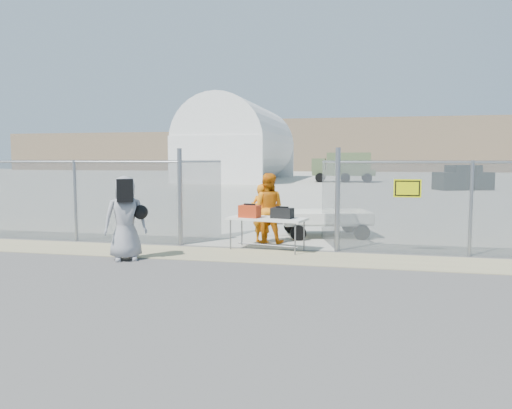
% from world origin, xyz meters
% --- Properties ---
extents(ground, '(160.00, 160.00, 0.00)m').
position_xyz_m(ground, '(0.00, 0.00, 0.00)').
color(ground, '#4D4B4B').
extents(tarmac_inside, '(160.00, 80.00, 0.01)m').
position_xyz_m(tarmac_inside, '(0.00, 42.00, 0.01)').
color(tarmac_inside, '#ABA999').
rests_on(tarmac_inside, ground).
extents(dirt_strip, '(44.00, 1.60, 0.01)m').
position_xyz_m(dirt_strip, '(0.00, 1.00, 0.01)').
color(dirt_strip, tan).
rests_on(dirt_strip, ground).
extents(distant_hills, '(140.00, 6.00, 9.00)m').
position_xyz_m(distant_hills, '(5.00, 78.00, 4.50)').
color(distant_hills, '#7F684F').
rests_on(distant_hills, ground).
extents(chain_link_fence, '(40.00, 0.20, 2.20)m').
position_xyz_m(chain_link_fence, '(0.00, 2.00, 1.10)').
color(chain_link_fence, gray).
rests_on(chain_link_fence, ground).
extents(quonset_hangar, '(9.00, 18.00, 8.00)m').
position_xyz_m(quonset_hangar, '(-10.00, 40.00, 4.00)').
color(quonset_hangar, white).
rests_on(quonset_hangar, ground).
extents(folding_table, '(2.02, 1.17, 0.81)m').
position_xyz_m(folding_table, '(0.32, 1.79, 0.40)').
color(folding_table, white).
rests_on(folding_table, ground).
extents(orange_bag, '(0.54, 0.41, 0.30)m').
position_xyz_m(orange_bag, '(-0.10, 1.72, 0.96)').
color(orange_bag, red).
rests_on(orange_bag, folding_table).
extents(black_duffel, '(0.57, 0.40, 0.25)m').
position_xyz_m(black_duffel, '(0.70, 1.75, 0.93)').
color(black_duffel, black).
rests_on(black_duffel, folding_table).
extents(security_worker_left, '(0.66, 0.52, 1.57)m').
position_xyz_m(security_worker_left, '(-0.03, 2.86, 0.79)').
color(security_worker_left, orange).
rests_on(security_worker_left, ground).
extents(security_worker_right, '(0.91, 0.71, 1.86)m').
position_xyz_m(security_worker_right, '(0.13, 2.83, 0.93)').
color(security_worker_right, orange).
rests_on(security_worker_right, ground).
extents(visitor, '(1.09, 0.96, 1.87)m').
position_xyz_m(visitor, '(-2.50, -0.02, 0.93)').
color(visitor, gray).
rests_on(visitor, ground).
extents(utility_trailer, '(3.57, 2.51, 0.78)m').
position_xyz_m(utility_trailer, '(1.53, 4.26, 0.39)').
color(utility_trailer, white).
rests_on(utility_trailer, ground).
extents(military_truck, '(5.89, 2.38, 2.77)m').
position_xyz_m(military_truck, '(0.60, 37.68, 1.39)').
color(military_truck, '#4F613B').
rests_on(military_truck, ground).
extents(parked_vehicle_near, '(4.18, 2.97, 1.73)m').
position_xyz_m(parked_vehicle_near, '(9.37, 27.54, 0.86)').
color(parked_vehicle_near, black).
rests_on(parked_vehicle_near, ground).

